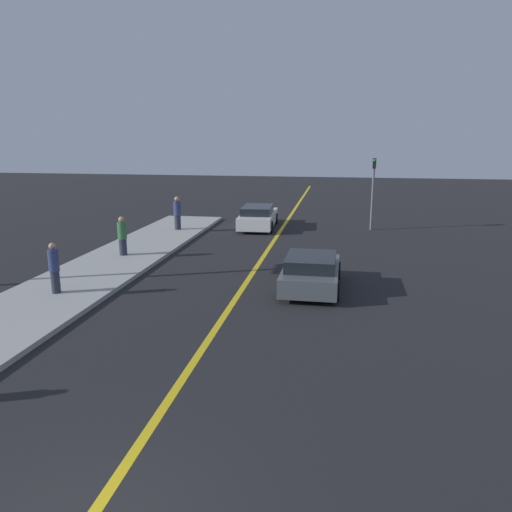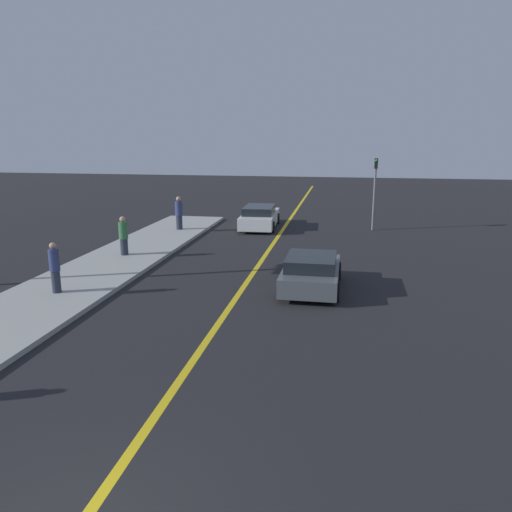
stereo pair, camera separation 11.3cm
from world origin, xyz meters
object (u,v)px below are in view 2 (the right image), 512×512
object	(u,v)px
car_ahead_center	(260,217)
pedestrian_far_standing	(123,236)
pedestrian_mid_group	(55,268)
traffic_light	(375,186)
pedestrian_by_sign	(179,213)
car_near_right_lane	(311,272)

from	to	relation	value
car_ahead_center	pedestrian_far_standing	world-z (taller)	pedestrian_far_standing
pedestrian_mid_group	pedestrian_far_standing	distance (m)	5.40
pedestrian_far_standing	traffic_light	distance (m)	13.98
traffic_light	car_ahead_center	bearing A→B (deg)	-177.24
car_ahead_center	pedestrian_by_sign	xyz separation A→B (m)	(-4.13, -2.10, 0.43)
car_near_right_lane	car_ahead_center	distance (m)	11.99
pedestrian_far_standing	traffic_light	bearing A→B (deg)	38.27
pedestrian_far_standing	car_ahead_center	bearing A→B (deg)	61.39
pedestrian_mid_group	pedestrian_by_sign	distance (m)	11.60
car_ahead_center	pedestrian_mid_group	xyz separation A→B (m)	(-4.44, -13.70, 0.37)
car_near_right_lane	pedestrian_mid_group	distance (m)	8.52
car_ahead_center	traffic_light	size ratio (longest dim) A/B	1.19
car_ahead_center	traffic_light	distance (m)	6.65
car_near_right_lane	traffic_light	distance (m)	12.14
pedestrian_by_sign	traffic_light	distance (m)	10.88
pedestrian_far_standing	pedestrian_mid_group	bearing A→B (deg)	-89.11
pedestrian_mid_group	pedestrian_by_sign	size ratio (longest dim) A/B	0.93
pedestrian_by_sign	pedestrian_far_standing	bearing A→B (deg)	-93.69
car_near_right_lane	traffic_light	size ratio (longest dim) A/B	0.97
pedestrian_mid_group	pedestrian_far_standing	size ratio (longest dim) A/B	1.00
traffic_light	pedestrian_far_standing	bearing A→B (deg)	-141.73
car_ahead_center	traffic_light	bearing A→B (deg)	0.42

